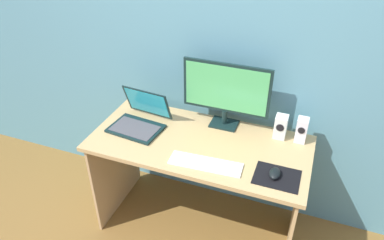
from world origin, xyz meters
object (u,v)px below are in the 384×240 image
laptop (140,120)px  mouse (275,173)px  monitor (226,91)px  speaker_near_monitor (281,127)px  keyboard_external (206,164)px  speaker_right (302,130)px

laptop → mouse: (0.93, -0.18, -0.03)m
monitor → laptop: size_ratio=1.56×
monitor → speaker_near_monitor: bearing=-1.2°
speaker_near_monitor → keyboard_external: (-0.35, -0.42, -0.07)m
monitor → speaker_right: bearing=-0.9°
speaker_right → keyboard_external: 0.64m
monitor → keyboard_external: monitor is taller
monitor → mouse: size_ratio=5.67×
speaker_right → mouse: size_ratio=1.64×
speaker_near_monitor → laptop: (-0.89, -0.20, -0.03)m
laptop → keyboard_external: size_ratio=0.86×
speaker_right → mouse: (-0.09, -0.39, -0.06)m
keyboard_external → mouse: (0.39, 0.04, 0.02)m
speaker_near_monitor → speaker_right: bearing=0.0°
speaker_right → monitor: bearing=179.1°
speaker_right → keyboard_external: (-0.48, -0.42, -0.08)m
speaker_near_monitor → mouse: speaker_near_monitor is taller
speaker_right → keyboard_external: speaker_right is taller
keyboard_external → mouse: bearing=2.3°
monitor → keyboard_external: size_ratio=1.34×
laptop → speaker_near_monitor: bearing=12.8°
monitor → laptop: monitor is taller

